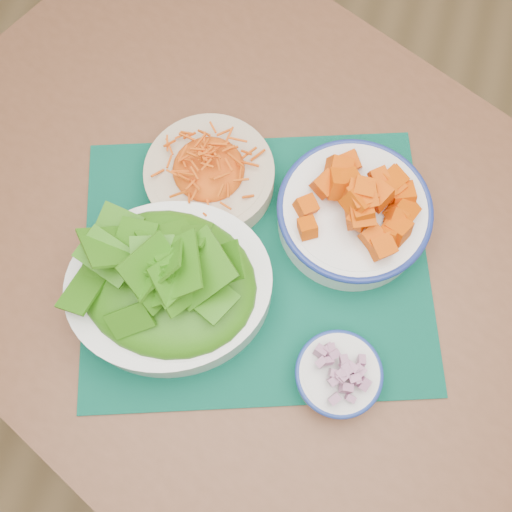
% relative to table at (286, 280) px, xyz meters
% --- Properties ---
extents(ground, '(4.00, 4.00, 0.00)m').
position_rel_table_xyz_m(ground, '(0.07, -0.32, -0.66)').
color(ground, '#9C7A4B').
rests_on(ground, ground).
extents(table, '(1.53, 1.31, 0.75)m').
position_rel_table_xyz_m(table, '(0.00, 0.00, 0.00)').
color(table, brown).
rests_on(table, ground).
extents(placemat, '(0.62, 0.57, 0.00)m').
position_rel_table_xyz_m(placemat, '(-0.05, -0.01, 0.09)').
color(placemat, '#023327').
rests_on(placemat, table).
extents(carrot_bowl, '(0.25, 0.25, 0.08)m').
position_rel_table_xyz_m(carrot_bowl, '(-0.15, 0.09, 0.13)').
color(carrot_bowl, beige).
rests_on(carrot_bowl, placemat).
extents(squash_bowl, '(0.25, 0.25, 0.10)m').
position_rel_table_xyz_m(squash_bowl, '(0.07, 0.09, 0.14)').
color(squash_bowl, white).
rests_on(squash_bowl, placemat).
extents(lettuce_bowl, '(0.36, 0.34, 0.13)m').
position_rel_table_xyz_m(lettuce_bowl, '(-0.15, -0.10, 0.16)').
color(lettuce_bowl, white).
rests_on(lettuce_bowl, placemat).
extents(onion_bowl, '(0.13, 0.13, 0.06)m').
position_rel_table_xyz_m(onion_bowl, '(0.11, -0.14, 0.12)').
color(onion_bowl, silver).
rests_on(onion_bowl, placemat).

